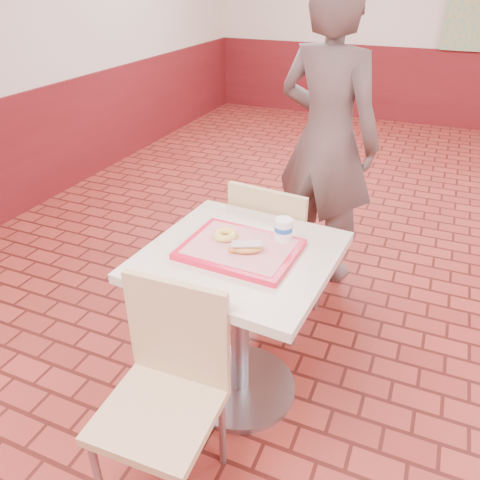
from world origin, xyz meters
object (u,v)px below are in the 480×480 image
at_px(customer, 327,141).
at_px(serving_tray, 240,249).
at_px(ring_donut, 225,235).
at_px(long_john_donut, 246,248).
at_px(chair_main_front, 167,385).
at_px(main_table, 240,302).
at_px(paper_cup, 283,229).
at_px(chair_main_back, 274,250).

xyz_separation_m(customer, serving_tray, (-0.05, -1.29, -0.11)).
height_order(ring_donut, long_john_donut, long_john_donut).
bearing_deg(chair_main_front, long_john_donut, 73.90).
xyz_separation_m(main_table, paper_cup, (0.15, 0.13, 0.35)).
bearing_deg(ring_donut, chair_main_front, -89.29).
bearing_deg(long_john_donut, serving_tray, 138.58).
bearing_deg(paper_cup, long_john_donut, -123.33).
bearing_deg(serving_tray, chair_main_back, 92.89).
xyz_separation_m(serving_tray, long_john_donut, (0.04, -0.04, 0.04)).
bearing_deg(customer, paper_cup, 110.02).
bearing_deg(customer, chair_main_front, 100.92).
xyz_separation_m(chair_main_front, serving_tray, (0.08, 0.53, 0.34)).
bearing_deg(chair_main_front, chair_main_back, 85.08).
bearing_deg(ring_donut, serving_tray, -22.89).
xyz_separation_m(chair_main_front, paper_cup, (0.23, 0.66, 0.40)).
height_order(chair_main_back, paper_cup, paper_cup).
bearing_deg(customer, main_table, 102.82).
xyz_separation_m(ring_donut, paper_cup, (0.24, 0.09, 0.03)).
distance_m(main_table, chair_main_back, 0.56).
bearing_deg(chair_main_front, main_table, 79.17).
bearing_deg(chair_main_back, serving_tray, 98.73).
distance_m(main_table, long_john_donut, 0.33).
xyz_separation_m(customer, long_john_donut, (-0.01, -1.33, -0.07)).
xyz_separation_m(chair_main_back, paper_cup, (0.18, -0.42, 0.39)).
xyz_separation_m(main_table, customer, (0.05, 1.29, 0.39)).
bearing_deg(long_john_donut, customer, 89.62).
bearing_deg(serving_tray, ring_donut, 157.11).
height_order(customer, paper_cup, customer).
height_order(main_table, paper_cup, paper_cup).
distance_m(main_table, serving_tray, 0.29).
height_order(customer, long_john_donut, customer).
xyz_separation_m(chair_main_back, customer, (0.08, 0.74, 0.43)).
xyz_separation_m(serving_tray, ring_donut, (-0.09, 0.04, 0.03)).
relative_size(chair_main_back, serving_tray, 1.96).
distance_m(customer, serving_tray, 1.30).
relative_size(chair_main_back, ring_donut, 8.84).
height_order(serving_tray, ring_donut, ring_donut).
bearing_deg(serving_tray, main_table, 180.00).
relative_size(customer, long_john_donut, 12.44).
height_order(chair_main_front, long_john_donut, chair_main_front).
relative_size(main_table, customer, 0.44).
distance_m(chair_main_back, long_john_donut, 0.69).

